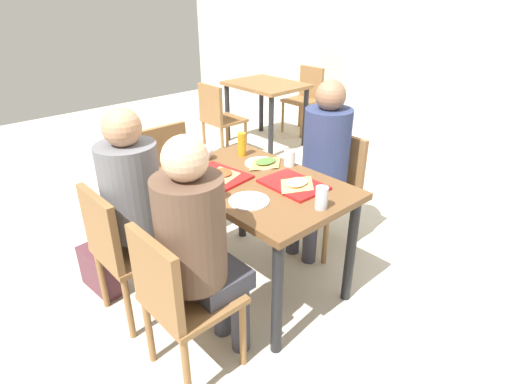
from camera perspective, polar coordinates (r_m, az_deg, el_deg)
ground_plane at (r=2.86m, az=-0.00°, el=-12.34°), size 10.00×10.00×0.02m
back_wall at (r=5.00m, az=29.96°, el=18.85°), size 10.00×0.10×2.80m
main_table at (r=2.50m, az=-0.00°, el=-0.66°), size 1.12×0.75×0.75m
chair_near_left at (r=2.44m, az=-18.01°, el=-7.05°), size 0.40×0.40×0.84m
chair_near_right at (r=2.02m, az=-10.82°, el=-13.86°), size 0.40×0.40×0.84m
chair_far_side at (r=3.08m, az=10.45°, el=1.19°), size 0.40×0.40×0.84m
chair_left_end at (r=3.26m, az=-11.29°, el=2.60°), size 0.40×0.40×0.84m
person_in_red at (r=2.37m, az=-15.82°, el=-0.90°), size 0.32×0.42×1.25m
person_in_brown_jacket at (r=1.94m, az=-7.94°, el=-6.60°), size 0.32×0.42×1.25m
person_far_side at (r=2.88m, az=9.12°, el=4.82°), size 0.32×0.42×1.25m
tray_red_near at (r=2.52m, az=-5.23°, el=2.27°), size 0.39×0.31×0.02m
tray_red_far at (r=2.40m, az=5.15°, el=1.02°), size 0.37×0.27×0.02m
paper_plate_center at (r=2.70m, az=0.80°, el=4.00°), size 0.22×0.22×0.01m
paper_plate_near_edge at (r=2.22m, az=-0.97°, el=-1.21°), size 0.22×0.22×0.01m
pizza_slice_a at (r=2.50m, az=-4.61°, el=2.58°), size 0.24×0.23×0.02m
pizza_slice_b at (r=2.38m, az=5.67°, el=1.22°), size 0.19×0.24×0.02m
pizza_slice_c at (r=2.68m, az=1.32°, el=4.14°), size 0.17×0.23×0.02m
plastic_cup_a at (r=2.66m, az=4.64°, el=4.66°), size 0.07×0.07×0.10m
plastic_cup_b at (r=2.24m, az=-5.51°, el=0.18°), size 0.07×0.07×0.10m
soda_can at (r=2.15m, az=8.99°, el=-0.81°), size 0.07×0.07×0.12m
condiment_bottle at (r=2.81m, az=-1.96°, el=6.57°), size 0.06×0.06×0.16m
foil_bundle at (r=2.77m, az=-7.00°, el=5.46°), size 0.10×0.10×0.10m
handbag at (r=2.90m, az=-20.39°, el=-9.96°), size 0.33×0.19×0.28m
background_table at (r=5.12m, az=1.38°, el=13.37°), size 0.90×0.70×0.75m
background_chair_near at (r=4.69m, az=-5.25°, el=10.38°), size 0.40×0.40×0.84m
background_chair_far at (r=5.67m, az=6.89°, el=13.13°), size 0.40×0.40×0.84m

